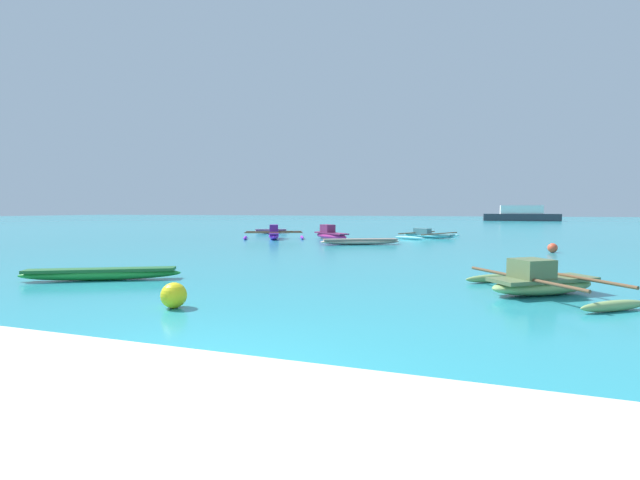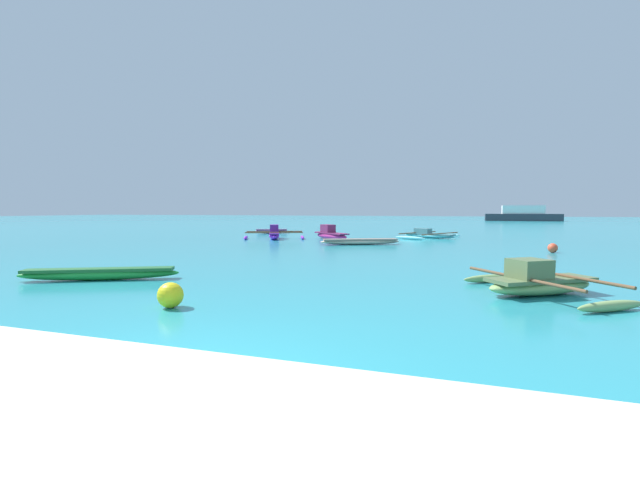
% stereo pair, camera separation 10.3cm
% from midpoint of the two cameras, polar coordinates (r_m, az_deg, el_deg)
% --- Properties ---
extents(ground_plane, '(240.00, 240.00, 0.00)m').
position_cam_midpoint_polar(ground_plane, '(4.84, -21.83, -18.45)').
color(ground_plane, teal).
extents(moored_boat_0, '(4.10, 2.36, 0.31)m').
position_cam_midpoint_polar(moored_boat_0, '(22.48, 5.50, -0.17)').
color(moored_boat_0, beige).
rests_on(moored_boat_0, ground_plane).
extents(moored_boat_1, '(2.93, 2.76, 0.91)m').
position_cam_midpoint_polar(moored_boat_1, '(26.22, 1.54, 0.77)').
color(moored_boat_1, '#C52D82').
rests_on(moored_boat_1, ground_plane).
extents(moored_boat_2, '(3.25, 3.70, 0.78)m').
position_cam_midpoint_polar(moored_boat_2, '(10.41, 27.40, -5.08)').
color(moored_boat_2, '#89AC61').
rests_on(moored_boat_2, ground_plane).
extents(moored_boat_3, '(4.16, 3.23, 0.89)m').
position_cam_midpoint_polar(moored_boat_3, '(26.82, -6.01, 0.76)').
color(moored_boat_3, purple).
rests_on(moored_boat_3, ground_plane).
extents(moored_boat_4, '(3.78, 2.21, 0.31)m').
position_cam_midpoint_polar(moored_boat_4, '(12.53, -27.10, -3.98)').
color(moored_boat_4, green).
rests_on(moored_boat_4, ground_plane).
extents(moored_boat_5, '(2.54, 1.59, 0.35)m').
position_cam_midpoint_polar(moored_boat_5, '(32.86, -6.38, 1.20)').
color(moored_boat_5, '#BF75C2').
rests_on(moored_boat_5, ground_plane).
extents(moored_boat_6, '(3.98, 4.95, 0.60)m').
position_cam_midpoint_polar(moored_boat_6, '(28.71, 14.31, 0.69)').
color(moored_boat_6, '#76D4DE').
rests_on(moored_boat_6, ground_plane).
extents(mooring_buoy_0, '(0.48, 0.48, 0.48)m').
position_cam_midpoint_polar(mooring_buoy_0, '(8.49, -18.99, -6.97)').
color(mooring_buoy_0, yellow).
rests_on(mooring_buoy_0, ground_plane).
extents(mooring_buoy_1, '(0.40, 0.40, 0.40)m').
position_cam_midpoint_polar(mooring_buoy_1, '(20.74, 28.73, -0.94)').
color(mooring_buoy_1, '#E54C2D').
rests_on(mooring_buoy_1, ground_plane).
extents(distant_ferry, '(11.44, 2.52, 2.52)m').
position_cam_midpoint_polar(distant_ferry, '(77.07, 25.45, 3.08)').
color(distant_ferry, '#2D333D').
rests_on(distant_ferry, ground_plane).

